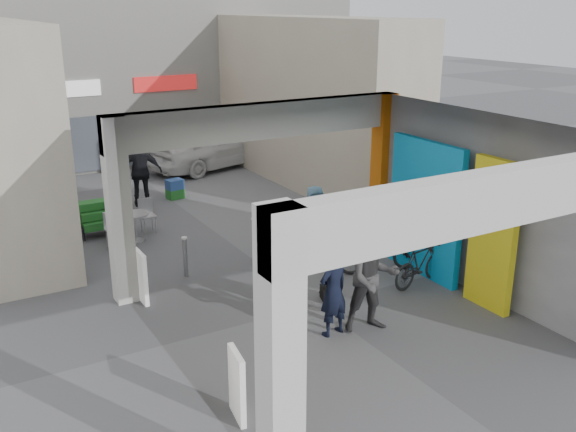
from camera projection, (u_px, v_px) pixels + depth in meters
ground at (316, 305)px, 11.94m from camera, size 90.00×90.00×0.00m
arcade_canopy at (371, 193)px, 10.80m from camera, size 6.40×6.45×6.40m
far_building at (102, 45)px, 22.21m from camera, size 18.00×4.08×8.00m
plaza_bldg_right at (311, 102)px, 19.46m from camera, size 2.00×9.00×5.00m
bollard_left at (185, 257)px, 13.10m from camera, size 0.09×0.09×0.84m
bollard_center at (254, 240)px, 13.82m from camera, size 0.09×0.09×0.98m
bollard_right at (324, 229)px, 14.49m from camera, size 0.09×0.09×0.98m
advert_board_near at (237, 385)px, 8.54m from camera, size 0.17×0.56×1.00m
advert_board_far at (141, 276)px, 11.95m from camera, size 0.10×0.55×1.00m
cafe_set at (128, 227)px, 15.25m from camera, size 1.37×1.11×0.83m
produce_stand at (103, 221)px, 15.54m from camera, size 1.24×0.67×0.82m
crate_stack at (175, 189)px, 18.44m from camera, size 0.50×0.41×0.56m
border_collie at (331, 288)px, 12.00m from camera, size 0.26×0.52×0.72m
man_with_dog at (333, 291)px, 10.66m from camera, size 0.64×0.48×1.59m
man_back_turned at (373, 278)px, 10.77m from camera, size 1.08×0.93×1.92m
man_elderly at (315, 219)px, 14.29m from camera, size 0.86×0.67×1.54m
man_crates at (141, 172)px, 17.55m from camera, size 1.22×0.78×1.94m
bicycle_front at (380, 250)px, 13.31m from camera, size 1.94×1.11×0.96m
bicycle_rear at (420, 264)px, 12.68m from camera, size 1.53×0.67×0.89m
white_van at (211, 146)px, 21.73m from camera, size 4.84×2.96×1.54m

